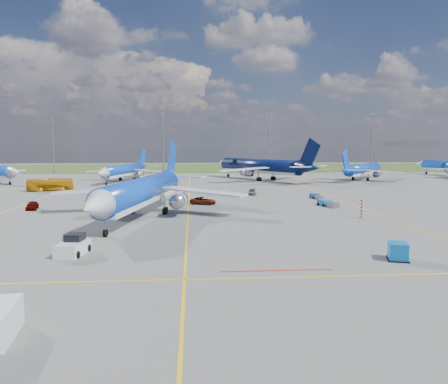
{
  "coord_description": "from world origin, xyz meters",
  "views": [
    {
      "loc": [
        0.68,
        -54.73,
        11.04
      ],
      "look_at": [
        5.37,
        8.82,
        4.0
      ],
      "focal_mm": 35.0,
      "sensor_mm": 36.0,
      "label": 1
    }
  ],
  "objects": [
    {
      "name": "bg_jet_ne",
      "position": [
        53.32,
        75.91,
        0.0
      ],
      "size": [
        44.31,
        45.47,
        9.48
      ],
      "primitive_type": null,
      "rotation": [
        0.0,
        0.0,
        2.45
      ],
      "color": "#0D41B9",
      "rests_on": "ground"
    },
    {
      "name": "main_airliner",
      "position": [
        -6.81,
        11.5,
        0.0
      ],
      "size": [
        41.23,
        49.43,
        11.47
      ],
      "primitive_type": null,
      "rotation": [
        0.0,
        0.0,
        -0.2
      ],
      "color": "#0D41B9",
      "rests_on": "ground"
    },
    {
      "name": "service_car_c",
      "position": [
        13.69,
        38.87,
        0.63
      ],
      "size": [
        2.6,
        4.58,
        1.25
      ],
      "primitive_type": "imported",
      "rotation": [
        0.0,
        0.0,
        -0.21
      ],
      "color": "#999999",
      "rests_on": "ground"
    },
    {
      "name": "ground",
      "position": [
        0.0,
        0.0,
        0.0
      ],
      "size": [
        400.0,
        400.0,
        0.0
      ],
      "primitive_type": "plane",
      "color": "#525250",
      "rests_on": "ground"
    },
    {
      "name": "bg_jet_n",
      "position": [
        21.29,
        77.34,
        0.0
      ],
      "size": [
        55.4,
        58.73,
        12.27
      ],
      "primitive_type": null,
      "rotation": [
        0.0,
        0.0,
        3.71
      ],
      "color": "#07123C",
      "rests_on": "ground"
    },
    {
      "name": "bg_jet_nnw",
      "position": [
        -19.37,
        75.96,
        0.0
      ],
      "size": [
        35.72,
        41.9,
        9.47
      ],
      "primitive_type": null,
      "rotation": [
        0.0,
        0.0,
        -0.25
      ],
      "color": "#0D41B9",
      "rests_on": "ground"
    },
    {
      "name": "apron_bus",
      "position": [
        -32.81,
        50.64,
        1.46
      ],
      "size": [
        10.73,
        5.7,
        2.92
      ],
      "primitive_type": "imported",
      "rotation": [
        0.0,
        0.0,
        1.9
      ],
      "color": "#C17F0B",
      "rests_on": "ground"
    },
    {
      "name": "baggage_tug_e",
      "position": [
        25.72,
        31.23,
        0.44
      ],
      "size": [
        1.78,
        4.33,
        0.94
      ],
      "rotation": [
        0.0,
        0.0,
        0.16
      ],
      "color": "navy",
      "rests_on": "ground"
    },
    {
      "name": "grass_strip",
      "position": [
        0.0,
        150.0,
        0.0
      ],
      "size": [
        400.0,
        80.0,
        0.01
      ],
      "primitive_type": "cube",
      "color": "#2D4719",
      "rests_on": "ground"
    },
    {
      "name": "warning_post",
      "position": [
        26.0,
        8.0,
        1.5
      ],
      "size": [
        0.5,
        0.5,
        3.0
      ],
      "primitive_type": "cylinder",
      "color": "red",
      "rests_on": "ground"
    },
    {
      "name": "service_car_b",
      "position": [
        2.7,
        24.57,
        0.67
      ],
      "size": [
        5.31,
        3.96,
        1.34
      ],
      "primitive_type": "imported",
      "rotation": [
        0.0,
        0.0,
        1.16
      ],
      "color": "#999999",
      "rests_on": "ground"
    },
    {
      "name": "baggage_tug_w",
      "position": [
        24.52,
        20.19,
        0.51
      ],
      "size": [
        2.76,
        4.97,
        1.08
      ],
      "rotation": [
        0.0,
        0.0,
        0.33
      ],
      "color": "#1B68A6",
      "rests_on": "ground"
    },
    {
      "name": "pushback_tug",
      "position": [
        -11.25,
        -10.87,
        0.81
      ],
      "size": [
        2.83,
        6.06,
        2.02
      ],
      "rotation": [
        0.0,
        0.0,
        -0.15
      ],
      "color": "silver",
      "rests_on": "ground"
    },
    {
      "name": "baggage_tug_c",
      "position": [
        -5.99,
        53.22,
        0.44
      ],
      "size": [
        1.37,
        4.24,
        0.94
      ],
      "rotation": [
        0.0,
        0.0,
        -0.06
      ],
      "color": "#185C91",
      "rests_on": "ground"
    },
    {
      "name": "service_car_a",
      "position": [
        -26.27,
        20.4,
        0.71
      ],
      "size": [
        2.45,
        4.43,
        1.43
      ],
      "primitive_type": "imported",
      "rotation": [
        0.0,
        0.0,
        0.19
      ],
      "color": "#999999",
      "rests_on": "ground"
    },
    {
      "name": "taxiway_lines",
      "position": [
        0.17,
        27.7,
        0.01
      ],
      "size": [
        60.25,
        160.0,
        0.02
      ],
      "color": "gold",
      "rests_on": "ground"
    },
    {
      "name": "uld_container",
      "position": [
        20.26,
        -15.32,
        0.84
      ],
      "size": [
        2.24,
        2.51,
        1.68
      ],
      "primitive_type": "cube",
      "rotation": [
        0.0,
        0.0,
        -0.31
      ],
      "color": "#0C60B2",
      "rests_on": "ground"
    },
    {
      "name": "floodlight_masts",
      "position": [
        10.0,
        110.0,
        12.56
      ],
      "size": [
        202.2,
        0.5,
        22.7
      ],
      "color": "slate",
      "rests_on": "ground"
    }
  ]
}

